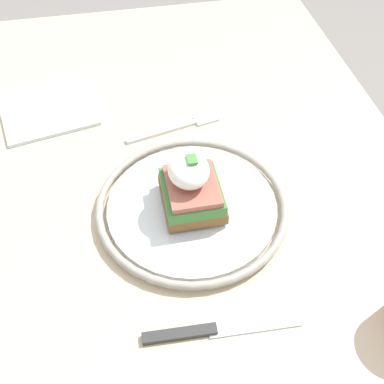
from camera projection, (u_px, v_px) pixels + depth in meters
name	position (u px, v px, depth m)	size (l,w,h in m)	color
dining_table	(179.00, 253.00, 0.72)	(1.03, 0.68, 0.73)	#C6B28E
plate	(192.00, 206.00, 0.61)	(0.24, 0.24, 0.02)	silver
sandwich	(191.00, 187.00, 0.58)	(0.09, 0.07, 0.08)	brown
fork	(177.00, 127.00, 0.72)	(0.05, 0.15, 0.00)	silver
knife	(210.00, 330.00, 0.51)	(0.02, 0.17, 0.01)	#2D2D2D
napkin	(47.00, 109.00, 0.75)	(0.13, 0.14, 0.01)	silver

